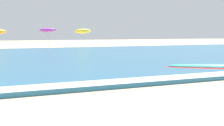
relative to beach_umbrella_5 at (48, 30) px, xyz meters
name	(u,v)px	position (x,y,z in m)	size (l,w,h in m)	color
surf_foam	(35,87)	(-10.86, -29.49, -1.86)	(120.00, 1.15, 0.01)	white
beach_umbrella_5	(48,30)	(0.00, 0.00, 0.00)	(1.87, 1.89, 2.29)	beige
beach_umbrella_6	(83,31)	(4.59, 0.72, -0.10)	(1.91, 1.95, 2.25)	beige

